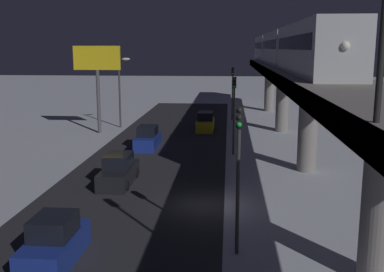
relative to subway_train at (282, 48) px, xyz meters
name	(u,v)px	position (x,y,z in m)	size (l,w,h in m)	color
ground_plane	(204,205)	(6.96, 26.42, -8.70)	(240.00, 240.00, 0.00)	silver
avenue_asphalt	(128,203)	(11.31, 26.42, -8.70)	(11.00, 95.89, 0.01)	#28282D
elevated_railway	(334,100)	(0.09, 26.42, -2.71)	(5.00, 95.89, 6.92)	gray
subway_train	(282,48)	(0.00, 0.00, 0.00)	(2.94, 55.47, 3.40)	#B7BABF
sedan_black	(119,172)	(12.71, 22.68, -7.92)	(1.91, 4.80, 1.97)	black
sedan_yellow	(205,123)	(8.11, 2.47, -7.90)	(1.80, 4.66, 1.97)	gold
sedan_blue	(148,139)	(12.71, 11.83, -7.90)	(1.80, 4.36, 1.97)	navy
sedan_blue_2	(54,243)	(12.71, 33.84, -7.90)	(1.80, 4.16, 1.97)	navy
traffic_light_near	(238,159)	(5.21, 32.51, -4.51)	(0.32, 0.44, 6.40)	#2D2D2D
traffic_light_mid	(234,104)	(5.21, 13.78, -4.51)	(0.32, 0.44, 6.40)	#2D2D2D
traffic_light_far	(233,86)	(5.21, -4.95, -4.51)	(0.32, 0.44, 6.40)	#2D2D2D
commercial_billboard	(97,67)	(18.99, 4.96, -1.87)	(4.80, 0.36, 8.90)	#4C4C51
street_lamp_far	(121,84)	(17.38, 1.42, -3.89)	(1.35, 0.44, 7.65)	#38383D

